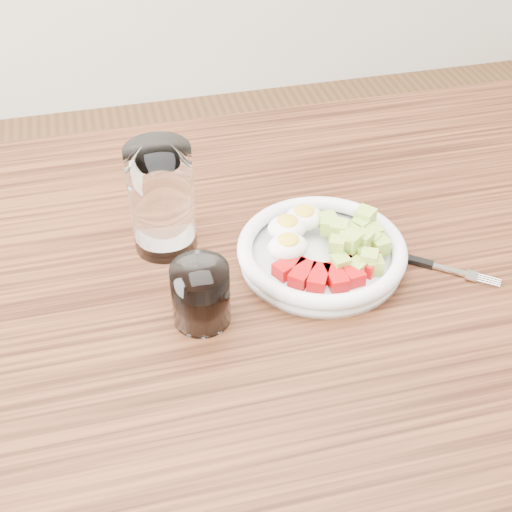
{
  "coord_description": "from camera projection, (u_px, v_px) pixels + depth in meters",
  "views": [
    {
      "loc": [
        -0.19,
        -0.7,
        1.41
      ],
      "look_at": [
        -0.01,
        0.01,
        0.8
      ],
      "focal_mm": 50.0,
      "sensor_mm": 36.0,
      "label": 1
    }
  ],
  "objects": [
    {
      "name": "dining_table",
      "position": [
        264.0,
        328.0,
        1.03
      ],
      "size": [
        1.5,
        0.9,
        0.77
      ],
      "color": "brown",
      "rests_on": "ground"
    },
    {
      "name": "bowl",
      "position": [
        322.0,
        250.0,
        0.98
      ],
      "size": [
        0.23,
        0.23,
        0.06
      ],
      "color": "white",
      "rests_on": "dining_table"
    },
    {
      "name": "fork",
      "position": [
        420.0,
        262.0,
        0.98
      ],
      "size": [
        0.15,
        0.12,
        0.01
      ],
      "color": "black",
      "rests_on": "dining_table"
    },
    {
      "name": "water_glass",
      "position": [
        162.0,
        199.0,
        0.97
      ],
      "size": [
        0.09,
        0.09,
        0.16
      ],
      "primitive_type": "cylinder",
      "color": "white",
      "rests_on": "dining_table"
    },
    {
      "name": "coffee_glass",
      "position": [
        201.0,
        295.0,
        0.88
      ],
      "size": [
        0.07,
        0.07,
        0.08
      ],
      "color": "white",
      "rests_on": "dining_table"
    }
  ]
}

